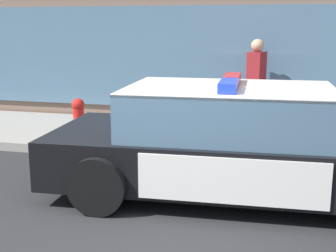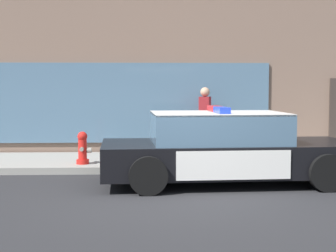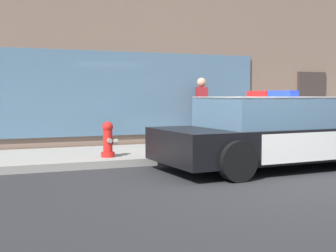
{
  "view_description": "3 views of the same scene",
  "coord_description": "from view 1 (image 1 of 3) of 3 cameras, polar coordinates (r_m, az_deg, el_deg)",
  "views": [
    {
      "loc": [
        1.52,
        -4.28,
        2.13
      ],
      "look_at": [
        -0.27,
        2.84,
        0.51
      ],
      "focal_mm": 49.41,
      "sensor_mm": 36.0,
      "label": 1
    },
    {
      "loc": [
        -0.48,
        -8.34,
        1.86
      ],
      "look_at": [
        -0.03,
        2.51,
        1.03
      ],
      "focal_mm": 54.38,
      "sensor_mm": 36.0,
      "label": 2
    },
    {
      "loc": [
        -4.32,
        -6.12,
        1.42
      ],
      "look_at": [
        -0.97,
        2.09,
        0.82
      ],
      "focal_mm": 49.36,
      "sensor_mm": 36.0,
      "label": 3
    }
  ],
  "objects": [
    {
      "name": "ground",
      "position": [
        5.02,
        -5.06,
        -12.75
      ],
      "size": [
        48.0,
        48.0,
        0.0
      ],
      "primitive_type": "plane",
      "color": "#262628"
    },
    {
      "name": "sidewalk",
      "position": [
        8.45,
        3.35,
        -1.64
      ],
      "size": [
        48.0,
        2.64,
        0.15
      ],
      "primitive_type": "cube",
      "color": "gray",
      "rests_on": "ground"
    },
    {
      "name": "fire_hydrant",
      "position": [
        8.21,
        -10.92,
        0.78
      ],
      "size": [
        0.34,
        0.39,
        0.73
      ],
      "color": "red",
      "rests_on": "sidewalk"
    },
    {
      "name": "police_cruiser",
      "position": [
        5.86,
        8.82,
        -2.03
      ],
      "size": [
        4.94,
        2.34,
        1.49
      ],
      "rotation": [
        0.0,
        0.0,
        0.05
      ],
      "color": "black",
      "rests_on": "ground"
    },
    {
      "name": "pedestrian_on_sidewalk",
      "position": [
        8.99,
        10.79,
        5.09
      ],
      "size": [
        0.36,
        0.46,
        1.71
      ],
      "rotation": [
        0.0,
        0.0,
        2.86
      ],
      "color": "#23232D",
      "rests_on": "sidewalk"
    }
  ]
}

